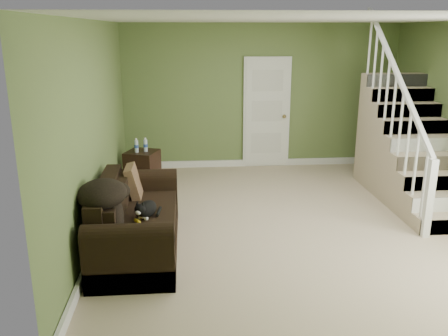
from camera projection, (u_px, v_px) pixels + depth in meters
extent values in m
cube|color=tan|center=(291.00, 221.00, 6.39)|extent=(5.00, 5.50, 0.01)
cube|color=white|center=(300.00, 19.00, 5.65)|extent=(5.00, 5.50, 0.01)
cube|color=#5F763F|center=(261.00, 97.00, 8.65)|extent=(5.00, 0.04, 2.60)
cube|color=#5F763F|center=(382.00, 202.00, 3.39)|extent=(5.00, 0.04, 2.60)
cube|color=#5F763F|center=(95.00, 130.00, 5.82)|extent=(0.04, 5.50, 2.60)
cube|color=white|center=(260.00, 162.00, 8.97)|extent=(5.00, 0.04, 0.12)
cube|color=white|center=(105.00, 223.00, 6.17)|extent=(0.04, 5.50, 0.12)
cube|color=white|center=(267.00, 113.00, 8.71)|extent=(0.86, 0.05, 2.02)
cube|color=white|center=(267.00, 113.00, 8.69)|extent=(0.78, 0.04, 1.96)
sphere|color=olive|center=(284.00, 116.00, 8.69)|extent=(0.07, 0.07, 0.07)
cylinder|color=white|center=(424.00, 183.00, 5.88)|extent=(0.04, 0.04, 0.90)
cube|color=tan|center=(443.00, 208.00, 6.30)|extent=(1.00, 0.27, 0.40)
cylinder|color=white|center=(416.00, 162.00, 6.08)|extent=(0.04, 0.04, 0.90)
cube|color=tan|center=(434.00, 194.00, 6.53)|extent=(1.00, 0.27, 0.60)
cylinder|color=white|center=(408.00, 142.00, 6.28)|extent=(0.04, 0.04, 0.90)
cube|color=tan|center=(425.00, 181.00, 6.76)|extent=(1.00, 0.27, 0.80)
cylinder|color=white|center=(401.00, 123.00, 6.49)|extent=(0.04, 0.04, 0.90)
cube|color=tan|center=(417.00, 169.00, 6.99)|extent=(1.00, 0.27, 1.00)
cylinder|color=white|center=(394.00, 106.00, 6.69)|extent=(0.04, 0.04, 0.90)
cube|color=tan|center=(409.00, 158.00, 7.22)|extent=(1.00, 0.27, 1.20)
cylinder|color=white|center=(387.00, 89.00, 6.89)|extent=(0.04, 0.04, 0.90)
cube|color=tan|center=(402.00, 147.00, 7.45)|extent=(1.00, 0.27, 1.40)
cylinder|color=white|center=(381.00, 73.00, 7.09)|extent=(0.04, 0.04, 0.90)
cube|color=tan|center=(395.00, 137.00, 7.68)|extent=(1.00, 0.27, 1.60)
cylinder|color=white|center=(375.00, 59.00, 7.29)|extent=(0.04, 0.04, 0.90)
cube|color=tan|center=(389.00, 128.00, 7.91)|extent=(1.00, 0.27, 1.80)
cylinder|color=white|center=(370.00, 45.00, 7.50)|extent=(0.04, 0.04, 0.90)
cube|color=white|center=(429.00, 199.00, 5.77)|extent=(0.09, 0.09, 1.00)
cube|color=white|center=(397.00, 73.00, 6.56)|extent=(0.06, 2.46, 1.84)
cube|color=black|center=(139.00, 239.00, 5.56)|extent=(0.89, 2.06, 0.23)
cube|color=black|center=(146.00, 221.00, 5.51)|extent=(0.67, 1.55, 0.21)
cube|color=black|center=(130.00, 262.00, 4.64)|extent=(0.89, 0.23, 0.58)
cube|color=black|center=(144.00, 199.00, 6.39)|extent=(0.89, 0.23, 0.58)
cylinder|color=black|center=(128.00, 235.00, 4.56)|extent=(0.89, 0.23, 0.23)
cylinder|color=black|center=(143.00, 178.00, 6.30)|extent=(0.89, 0.23, 0.23)
cube|color=black|center=(106.00, 208.00, 5.42)|extent=(0.19, 1.59, 0.59)
cube|color=black|center=(119.00, 201.00, 5.41)|extent=(0.13, 1.54, 0.33)
cube|color=black|center=(143.00, 168.00, 7.81)|extent=(0.61, 0.61, 0.57)
cylinder|color=silver|center=(136.00, 146.00, 7.64)|extent=(0.06, 0.06, 0.20)
cylinder|color=#28459E|center=(136.00, 146.00, 7.64)|extent=(0.07, 0.07, 0.05)
cylinder|color=white|center=(136.00, 139.00, 7.61)|extent=(0.03, 0.03, 0.03)
cylinder|color=silver|center=(145.00, 145.00, 7.69)|extent=(0.06, 0.06, 0.20)
cylinder|color=#28459E|center=(145.00, 145.00, 7.69)|extent=(0.07, 0.07, 0.05)
cylinder|color=white|center=(145.00, 139.00, 7.66)|extent=(0.03, 0.03, 0.03)
ellipsoid|color=black|center=(147.00, 209.00, 5.36)|extent=(0.29, 0.38, 0.18)
ellipsoid|color=white|center=(146.00, 214.00, 5.30)|extent=(0.15, 0.17, 0.09)
sphere|color=black|center=(145.00, 209.00, 5.18)|extent=(0.16, 0.16, 0.12)
ellipsoid|color=white|center=(145.00, 213.00, 5.14)|extent=(0.08, 0.07, 0.06)
cone|color=black|center=(142.00, 204.00, 5.17)|extent=(0.06, 0.06, 0.05)
cone|color=black|center=(148.00, 204.00, 5.17)|extent=(0.06, 0.06, 0.05)
cylinder|color=black|center=(156.00, 210.00, 5.51)|extent=(0.06, 0.25, 0.03)
ellipsoid|color=yellow|center=(137.00, 222.00, 5.18)|extent=(0.12, 0.17, 0.05)
cube|color=#482D1D|center=(134.00, 182.00, 6.02)|extent=(0.21, 0.43, 0.44)
ellipsoid|color=black|center=(102.00, 194.00, 4.92)|extent=(0.52, 0.68, 0.27)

